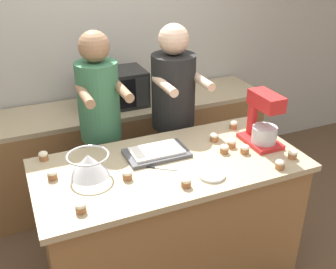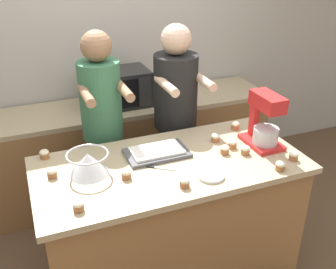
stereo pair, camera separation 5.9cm
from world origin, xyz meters
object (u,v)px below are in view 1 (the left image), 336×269
person_left (102,136)px  small_plate (212,175)px  stand_mixer (263,122)px  cupcake_10 (186,182)px  cupcake_0 (43,156)px  cupcake_2 (127,174)px  person_right (173,124)px  cupcake_3 (214,137)px  cupcake_4 (81,207)px  cupcake_8 (232,143)px  knife (157,168)px  cupcake_1 (233,125)px  cupcake_6 (224,149)px  mixing_bowl (89,164)px  cupcake_9 (245,149)px  cupcake_5 (280,164)px  microwave_oven (114,89)px  cupcake_11 (293,154)px  baking_tray (157,152)px

person_left → small_plate: size_ratio=10.32×
stand_mixer → cupcake_10: size_ratio=6.08×
stand_mixer → cupcake_0: 1.46m
cupcake_2 → person_left: bearing=87.8°
person_right → cupcake_3: bearing=-79.0°
stand_mixer → cupcake_0: (-1.41, 0.36, -0.13)m
cupcake_4 → cupcake_8: bearing=15.3°
knife → cupcake_3: bearing=19.6°
cupcake_1 → cupcake_3: 0.26m
cupcake_8 → cupcake_6: bearing=-149.8°
mixing_bowl → cupcake_0: 0.37m
small_plate → cupcake_9: bearing=25.7°
stand_mixer → knife: size_ratio=1.96×
person_right → cupcake_5: 1.02m
cupcake_0 → cupcake_5: bearing=-27.4°
knife → cupcake_1: 0.79m
cupcake_5 → cupcake_3: bearing=111.8°
cupcake_9 → stand_mixer: bearing=22.9°
person_left → cupcake_9: person_left is taller
microwave_oven → cupcake_11: 1.65m
cupcake_8 → cupcake_10: size_ratio=1.00×
person_left → mixing_bowl: 0.63m
knife → cupcake_10: cupcake_10 is taller
small_plate → knife: size_ratio=0.86×
person_right → cupcake_11: (0.44, -0.90, 0.09)m
small_plate → cupcake_10: 0.19m
microwave_oven → cupcake_4: bearing=-112.7°
person_left → cupcake_11: bearing=-41.1°
knife → cupcake_3: cupcake_3 is taller
cupcake_6 → cupcake_11: same height
cupcake_11 → cupcake_1: bearing=102.2°
cupcake_4 → cupcake_6: size_ratio=1.00×
small_plate → cupcake_9: size_ratio=2.67×
person_right → cupcake_11: bearing=-63.9°
cupcake_3 → cupcake_11: (0.35, -0.41, 0.00)m
mixing_bowl → cupcake_4: 0.36m
mixing_bowl → cupcake_11: 1.29m
cupcake_6 → knife: bearing=-179.4°
knife → cupcake_5: size_ratio=3.11×
mixing_bowl → cupcake_10: mixing_bowl is taller
baking_tray → microwave_oven: (0.03, 1.07, 0.08)m
cupcake_4 → cupcake_6: bearing=13.9°
person_right → baking_tray: 0.62m
small_plate → cupcake_10: bearing=-168.9°
stand_mixer → small_plate: size_ratio=2.28×
mixing_bowl → cupcake_8: (0.97, -0.04, -0.04)m
cupcake_6 → cupcake_9: same height
cupcake_2 → cupcake_1: bearing=20.0°
cupcake_1 → cupcake_4: (-1.26, -0.55, 0.00)m
knife → cupcake_0: bearing=148.7°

